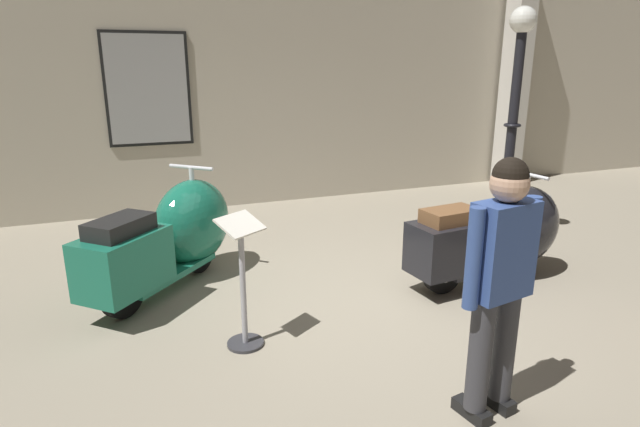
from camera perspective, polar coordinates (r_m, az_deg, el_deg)
name	(u,v)px	position (r m, az deg, el deg)	size (l,w,h in m)	color
ground_plane	(370,311)	(4.60, 5.52, -10.64)	(60.00, 60.00, 0.00)	gray
showroom_back_wall	(262,70)	(7.90, -6.43, 15.53)	(18.00, 0.63, 3.99)	#BCB29E
scooter_0	(174,235)	(5.10, -15.79, -2.26)	(1.64, 1.69, 1.12)	black
scooter_1	(500,233)	(5.33, 19.24, -2.09)	(1.77, 0.67, 1.06)	black
lamppost	(513,118)	(6.34, 20.56, 9.83)	(0.29, 0.29, 2.67)	black
visitor_0	(500,274)	(3.12, 19.28, -6.33)	(0.53, 0.30, 1.59)	black
info_stanchion	(243,294)	(3.93, -8.47, -8.78)	(0.39, 0.36, 1.03)	#333338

